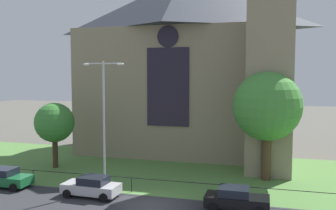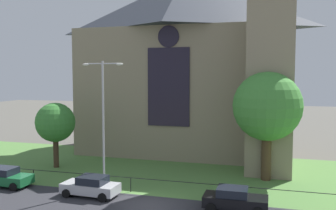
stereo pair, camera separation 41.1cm
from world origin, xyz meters
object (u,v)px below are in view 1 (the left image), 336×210
at_px(church_building, 187,63).
at_px(parked_car_black, 236,199).
at_px(tree_right_near, 267,107).
at_px(streetlamp_near, 104,111).
at_px(parked_car_green, 5,178).
at_px(parked_car_silver, 92,186).
at_px(tree_left_near, 55,123).

bearing_deg(church_building, parked_car_black, -67.57).
height_order(tree_right_near, streetlamp_near, streetlamp_near).
bearing_deg(church_building, parked_car_green, -122.47).
height_order(parked_car_green, parked_car_black, same).
relative_size(church_building, streetlamp_near, 2.60).
bearing_deg(parked_car_silver, streetlamp_near, -97.41).
relative_size(streetlamp_near, parked_car_green, 2.37).
distance_m(tree_right_near, streetlamp_near, 13.61).
height_order(parked_car_silver, parked_car_black, same).
bearing_deg(church_building, tree_left_near, -134.58).
bearing_deg(parked_car_green, church_building, 57.84).
height_order(tree_left_near, tree_right_near, tree_right_near).
height_order(tree_left_near, streetlamp_near, streetlamp_near).
distance_m(tree_right_near, parked_car_silver, 15.69).
distance_m(parked_car_silver, parked_car_black, 10.51).
bearing_deg(parked_car_silver, tree_left_near, -41.11).
xyz_separation_m(streetlamp_near, parked_car_green, (-8.09, -1.33, -5.44)).
bearing_deg(parked_car_silver, church_building, -98.20).
distance_m(church_building, tree_left_near, 16.21).
bearing_deg(tree_right_near, parked_car_black, -102.71).
relative_size(tree_left_near, tree_right_near, 0.68).
relative_size(streetlamp_near, parked_car_black, 2.37).
bearing_deg(streetlamp_near, church_building, 79.57).
height_order(streetlamp_near, parked_car_green, streetlamp_near).
bearing_deg(church_building, parked_car_silver, -100.35).
relative_size(church_building, tree_left_near, 4.14).
xyz_separation_m(tree_left_near, parked_car_silver, (7.36, -6.93, -3.60)).
xyz_separation_m(parked_car_green, parked_car_black, (18.33, -0.29, 0.00)).
distance_m(church_building, parked_car_black, 21.34).
height_order(tree_left_near, parked_car_silver, tree_left_near).
xyz_separation_m(parked_car_green, parked_car_silver, (7.82, -0.32, 0.00)).
relative_size(tree_right_near, parked_car_silver, 2.16).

